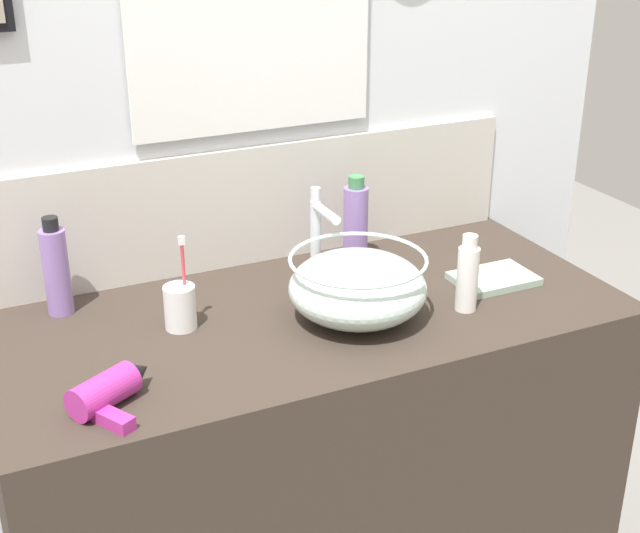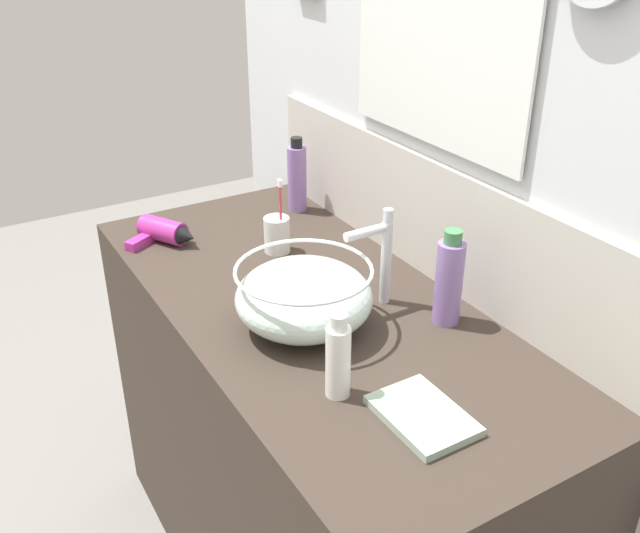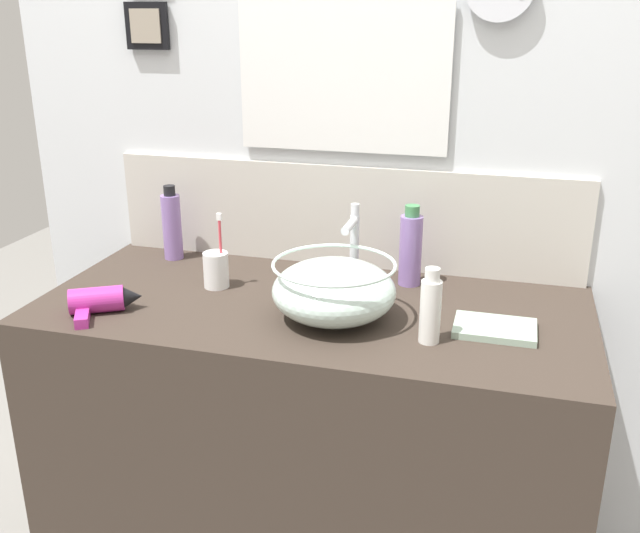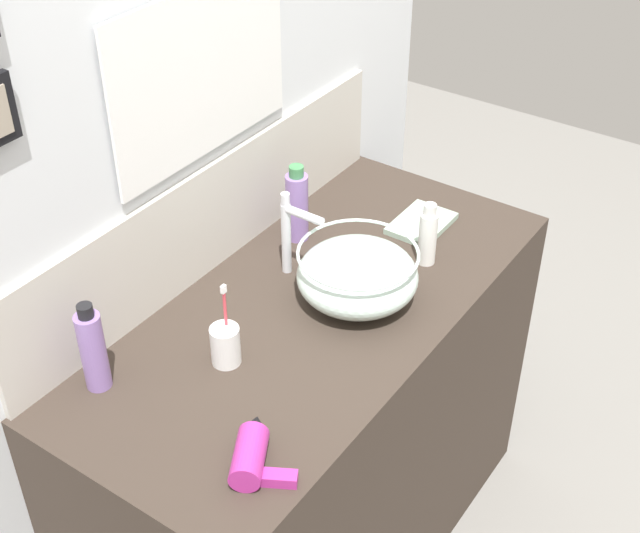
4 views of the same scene
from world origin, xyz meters
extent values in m
cube|color=#382D26|center=(0.00, 0.00, 0.46)|extent=(1.33, 0.61, 0.92)
cube|color=silver|center=(0.00, 0.34, 1.17)|extent=(1.90, 0.06, 2.35)
cube|color=beige|center=(0.00, 0.30, 1.06)|extent=(1.31, 0.02, 0.28)
cube|color=white|center=(0.00, 0.30, 1.43)|extent=(0.50, 0.01, 0.32)
cube|color=white|center=(0.00, 0.29, 1.43)|extent=(0.56, 0.01, 0.38)
ellipsoid|color=silver|center=(0.08, -0.07, 0.99)|extent=(0.29, 0.29, 0.14)
torus|color=silver|center=(0.08, -0.07, 1.05)|extent=(0.28, 0.28, 0.01)
torus|color=#B2B7BC|center=(0.08, -0.07, 0.92)|extent=(0.11, 0.11, 0.01)
cylinder|color=silver|center=(0.08, 0.14, 1.01)|extent=(0.02, 0.02, 0.19)
cylinder|color=silver|center=(0.08, 0.08, 1.10)|extent=(0.02, 0.11, 0.02)
cylinder|color=silver|center=(0.08, 0.14, 1.13)|extent=(0.02, 0.02, 0.03)
cylinder|color=#B22D8C|center=(-0.47, -0.18, 0.95)|extent=(0.14, 0.11, 0.06)
cone|color=black|center=(-0.40, -0.14, 0.95)|extent=(0.06, 0.07, 0.05)
cube|color=#B22D8C|center=(-0.48, -0.24, 0.93)|extent=(0.07, 0.09, 0.02)
cylinder|color=white|center=(-0.27, 0.05, 0.96)|extent=(0.06, 0.06, 0.09)
cylinder|color=#D83F4C|center=(-0.25, 0.05, 1.01)|extent=(0.01, 0.01, 0.17)
cube|color=white|center=(-0.25, 0.05, 1.11)|extent=(0.01, 0.01, 0.02)
cylinder|color=#8C6BB2|center=(0.21, 0.20, 1.01)|extent=(0.06, 0.06, 0.18)
cylinder|color=#3F7F4C|center=(0.21, 0.20, 1.12)|extent=(0.04, 0.04, 0.03)
cylinder|color=white|center=(0.30, -0.13, 0.99)|extent=(0.05, 0.05, 0.14)
cylinder|color=silver|center=(0.30, -0.13, 1.07)|extent=(0.03, 0.03, 0.03)
cylinder|color=#8C6BB2|center=(-0.48, 0.22, 1.01)|extent=(0.05, 0.05, 0.19)
cylinder|color=black|center=(-0.48, 0.22, 1.12)|extent=(0.03, 0.03, 0.03)
cube|color=#99B29E|center=(0.44, -0.04, 0.93)|extent=(0.18, 0.13, 0.02)
camera|label=1|loc=(-0.69, -1.53, 1.77)|focal=50.00mm
camera|label=2|loc=(1.18, -0.69, 1.73)|focal=40.00mm
camera|label=3|loc=(0.45, -1.53, 1.60)|focal=40.00mm
camera|label=4|loc=(-1.34, -0.94, 2.23)|focal=50.00mm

